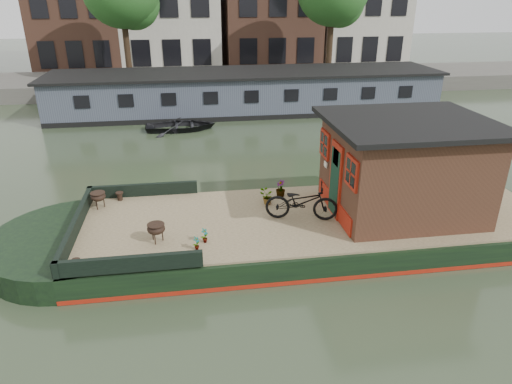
{
  "coord_description": "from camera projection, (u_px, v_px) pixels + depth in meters",
  "views": [
    {
      "loc": [
        -3.12,
        -10.12,
        5.9
      ],
      "look_at": [
        -1.52,
        0.5,
        1.18
      ],
      "focal_mm": 32.0,
      "sensor_mm": 36.0,
      "label": 1
    }
  ],
  "objects": [
    {
      "name": "bollard_stbd",
      "position": [
        76.0,
        264.0,
        9.43
      ],
      "size": [
        0.18,
        0.18,
        0.2
      ],
      "primitive_type": "cylinder",
      "color": "black",
      "rests_on": "houseboat_deck"
    },
    {
      "name": "bollard_port",
      "position": [
        120.0,
        196.0,
        12.5
      ],
      "size": [
        0.21,
        0.21,
        0.24
      ],
      "primitive_type": "cylinder",
      "color": "black",
      "rests_on": "houseboat_deck"
    },
    {
      "name": "cabin",
      "position": [
        404.0,
        166.0,
        11.51
      ],
      "size": [
        4.0,
        3.5,
        2.42
      ],
      "color": "#311B13",
      "rests_on": "houseboat_deck"
    },
    {
      "name": "houseboat_hull",
      "position": [
        266.0,
        232.0,
        11.67
      ],
      "size": [
        14.01,
        4.02,
        0.6
      ],
      "color": "black",
      "rests_on": "ground"
    },
    {
      "name": "potted_plant_d",
      "position": [
        280.0,
        188.0,
        12.67
      ],
      "size": [
        0.35,
        0.35,
        0.48
      ],
      "primitive_type": "imported",
      "rotation": [
        0.0,
        0.0,
        5.08
      ],
      "color": "#905A27",
      "rests_on": "houseboat_deck"
    },
    {
      "name": "dinghy",
      "position": [
        181.0,
        123.0,
        21.14
      ],
      "size": [
        3.29,
        2.4,
        0.67
      ],
      "primitive_type": "imported",
      "rotation": [
        0.0,
        0.0,
        1.6
      ],
      "color": "black",
      "rests_on": "ground"
    },
    {
      "name": "potted_plant_e",
      "position": [
        197.0,
        243.0,
        10.07
      ],
      "size": [
        0.19,
        0.21,
        0.33
      ],
      "primitive_type": "imported",
      "rotation": [
        0.0,
        0.0,
        0.94
      ],
      "color": "maroon",
      "rests_on": "houseboat_deck"
    },
    {
      "name": "far_houseboat",
      "position": [
        246.0,
        93.0,
        24.25
      ],
      "size": [
        20.4,
        4.4,
        2.11
      ],
      "color": "#424B58",
      "rests_on": "ground"
    },
    {
      "name": "potted_plant_a",
      "position": [
        205.0,
        236.0,
        10.35
      ],
      "size": [
        0.22,
        0.23,
        0.36
      ],
      "primitive_type": "imported",
      "rotation": [
        0.0,
        0.0,
        0.93
      ],
      "color": "brown",
      "rests_on": "houseboat_deck"
    },
    {
      "name": "potted_plant_c",
      "position": [
        267.0,
        197.0,
        12.23
      ],
      "size": [
        0.38,
        0.33,
        0.42
      ],
      "primitive_type": "imported",
      "rotation": [
        0.0,
        0.0,
        3.15
      ],
      "color": "brown",
      "rests_on": "houseboat_deck"
    },
    {
      "name": "brazier_rear",
      "position": [
        99.0,
        200.0,
        12.02
      ],
      "size": [
        0.51,
        0.51,
        0.44
      ],
      "primitive_type": null,
      "rotation": [
        0.0,
        0.0,
        0.3
      ],
      "color": "black",
      "rests_on": "houseboat_deck"
    },
    {
      "name": "houseboat_deck",
      "position": [
        317.0,
        216.0,
        11.71
      ],
      "size": [
        11.8,
        3.8,
        0.05
      ],
      "primitive_type": "cube",
      "color": "#9D8C61",
      "rests_on": "houseboat_hull"
    },
    {
      "name": "bicycle",
      "position": [
        302.0,
        202.0,
        11.32
      ],
      "size": [
        1.89,
        1.03,
        0.94
      ],
      "primitive_type": "imported",
      "rotation": [
        0.0,
        0.0,
        1.33
      ],
      "color": "black",
      "rests_on": "houseboat_deck"
    },
    {
      "name": "ground",
      "position": [
        316.0,
        237.0,
        11.96
      ],
      "size": [
        120.0,
        120.0,
        0.0
      ],
      "primitive_type": "plane",
      "color": "#2E3D26",
      "rests_on": "ground"
    },
    {
      "name": "bow_bulwark",
      "position": [
        113.0,
        223.0,
        10.94
      ],
      "size": [
        3.0,
        4.0,
        0.35
      ],
      "color": "black",
      "rests_on": "houseboat_deck"
    },
    {
      "name": "quay",
      "position": [
        234.0,
        81.0,
        30.34
      ],
      "size": [
        60.0,
        6.0,
        0.9
      ],
      "primitive_type": "cube",
      "color": "#47443F",
      "rests_on": "ground"
    },
    {
      "name": "brazier_front",
      "position": [
        156.0,
        233.0,
        10.37
      ],
      "size": [
        0.53,
        0.53,
        0.45
      ],
      "primitive_type": null,
      "rotation": [
        0.0,
        0.0,
        -0.35
      ],
      "color": "black",
      "rests_on": "houseboat_deck"
    }
  ]
}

